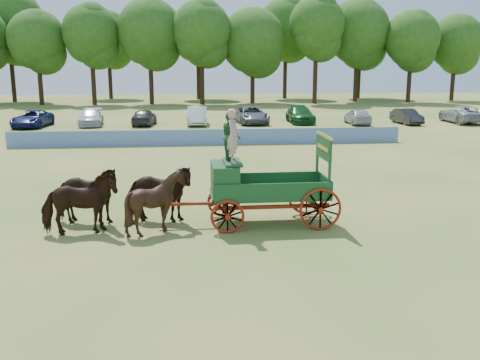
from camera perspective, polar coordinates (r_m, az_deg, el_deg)
name	(u,v)px	position (r m, az deg, el deg)	size (l,w,h in m)	color
ground	(268,222)	(18.23, 2.98, -4.53)	(160.00, 160.00, 0.00)	#A78D4B
horse_lead_left	(80,204)	(17.42, -16.74, -2.47)	(1.07, 2.35, 1.98)	black
horse_lead_right	(86,196)	(18.47, -16.14, -1.61)	(1.07, 2.35, 1.98)	black
horse_wheel_left	(157,202)	(17.14, -8.82, -2.32)	(1.60, 1.80, 1.99)	black
horse_wheel_right	(159,194)	(18.20, -8.68, -1.46)	(1.07, 2.35, 1.98)	black
farm_dray	(247,174)	(17.64, 0.76, 0.60)	(6.00, 2.00, 3.89)	#A72410
sponsor_banner	(210,137)	(35.59, -3.26, 4.58)	(26.00, 0.08, 1.05)	#1F50AB
parked_cars	(247,116)	(47.92, 0.79, 6.85)	(55.44, 7.30, 1.62)	silver
treeline	(162,33)	(77.51, -8.27, 15.29)	(88.59, 23.07, 15.90)	#382314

